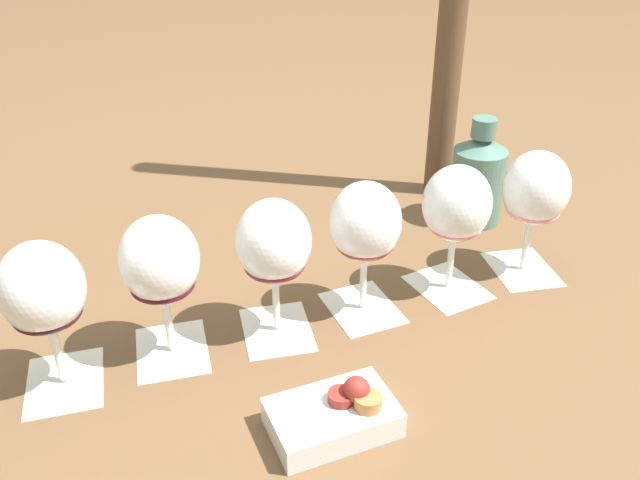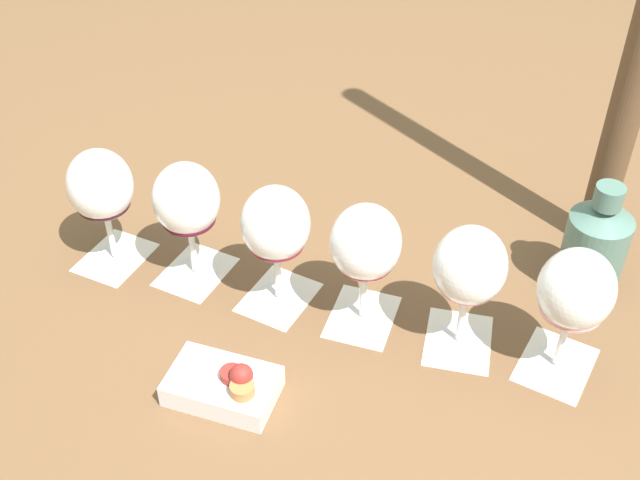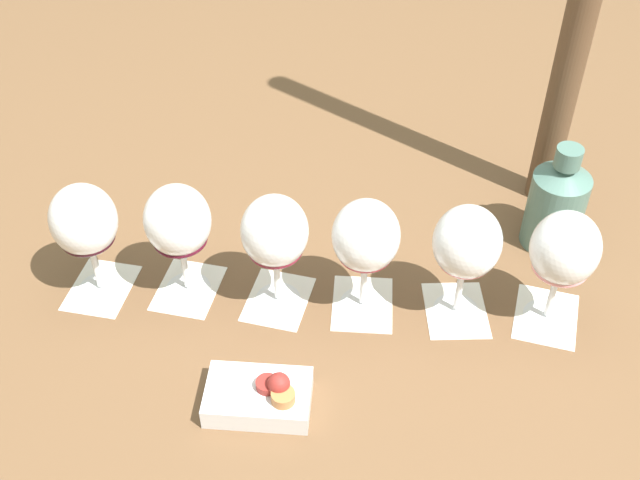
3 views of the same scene
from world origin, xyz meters
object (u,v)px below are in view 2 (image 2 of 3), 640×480
Objects in this scene: wine_glass_0 at (575,294)px; wine_glass_2 at (365,247)px; wine_glass_3 at (276,228)px; wine_glass_5 at (101,189)px; ceramic_vase at (595,246)px; snack_dish at (225,385)px; wine_glass_1 at (469,270)px; wine_glass_4 at (187,203)px.

wine_glass_2 is at bearing -16.68° from wine_glass_0.
wine_glass_0 is 1.00× the size of wine_glass_3.
wine_glass_5 is (0.66, -0.19, -0.00)m from wine_glass_0.
wine_glass_3 is at bearing -16.35° from wine_glass_0.
ceramic_vase reaches higher than snack_dish.
wine_glass_1 reaches higher than ceramic_vase.
wine_glass_0 is at bearing 163.25° from wine_glass_1.
ceramic_vase is (-0.20, -0.12, -0.05)m from wine_glass_1.
wine_glass_2 reaches higher than snack_dish.
wine_glass_0 reaches higher than snack_dish.
wine_glass_5 is at bearing -16.14° from wine_glass_2.
ceramic_vase is at bearing -155.52° from snack_dish.
wine_glass_1 is 1.00× the size of wine_glass_2.
wine_glass_5 reaches higher than ceramic_vase.
wine_glass_5 is 1.22× the size of snack_dish.
wine_glass_2 is (0.14, -0.04, 0.00)m from wine_glass_1.
wine_glass_2 is at bearing 164.34° from wine_glass_3.
wine_glass_2 is 0.28m from wine_glass_4.
wine_glass_4 is 0.14m from wine_glass_5.
wine_glass_3 reaches higher than snack_dish.
ceramic_vase is (-0.73, 0.03, -0.05)m from wine_glass_5.
wine_glass_5 is 0.74m from ceramic_vase.
wine_glass_4 reaches higher than ceramic_vase.
wine_glass_0 is at bearing 163.65° from wine_glass_3.
wine_glass_3 and wine_glass_5 have the same top height.
wine_glass_4 reaches higher than snack_dish.
snack_dish is (0.52, 0.24, -0.06)m from ceramic_vase.
wine_glass_5 is at bearing -11.78° from wine_glass_4.
wine_glass_1 is 1.00× the size of wine_glass_3.
snack_dish is at bearing 108.52° from wine_glass_4.
wine_glass_0 is 0.47m from snack_dish.
wine_glass_1 is at bearing 162.27° from wine_glass_4.
wine_glass_0 is 0.55m from wine_glass_4.
ceramic_vase is (-0.07, -0.16, -0.05)m from wine_glass_0.
wine_glass_2 is at bearing -139.24° from snack_dish.
wine_glass_0 reaches higher than ceramic_vase.
wine_glass_0 and wine_glass_5 have the same top height.
wine_glass_4 is (0.26, -0.09, 0.00)m from wine_glass_2.
wine_glass_1 reaches higher than snack_dish.
wine_glass_3 is 0.23m from snack_dish.
wine_glass_2 is 1.00× the size of wine_glass_4.
wine_glass_1 is at bearing 163.74° from wine_glass_5.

